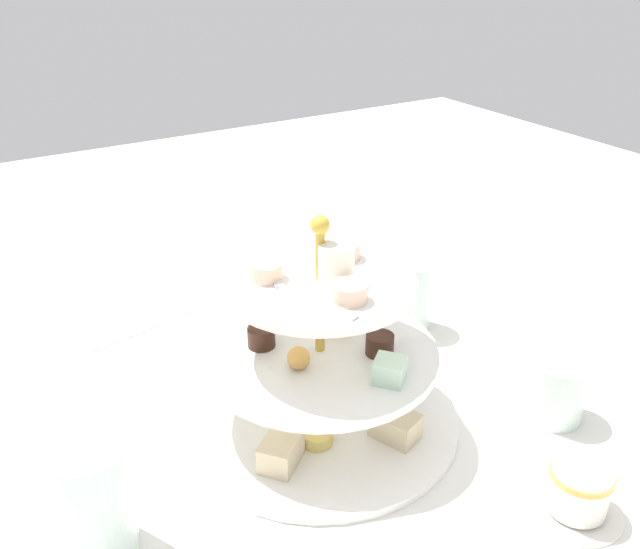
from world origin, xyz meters
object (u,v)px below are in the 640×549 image
(tiered_serving_stand, at_px, (320,368))
(butter_knife_left, at_px, (141,329))
(teacup_with_saucer, at_px, (578,492))
(water_glass_mid_back, at_px, (409,295))
(water_glass_tall_right, at_px, (92,500))
(water_glass_short_left, at_px, (557,389))

(tiered_serving_stand, distance_m, butter_knife_left, 0.32)
(teacup_with_saucer, distance_m, water_glass_mid_back, 0.36)
(water_glass_tall_right, height_order, teacup_with_saucer, water_glass_tall_right)
(water_glass_tall_right, bearing_deg, teacup_with_saucer, 64.07)
(teacup_with_saucer, xyz_separation_m, water_glass_mid_back, (-0.35, 0.07, 0.03))
(water_glass_short_left, distance_m, teacup_with_saucer, 0.15)
(water_glass_mid_back, bearing_deg, water_glass_short_left, 4.68)
(butter_knife_left, bearing_deg, water_glass_tall_right, 54.91)
(water_glass_short_left, relative_size, butter_knife_left, 0.43)
(water_glass_mid_back, bearing_deg, teacup_with_saucer, -11.81)
(butter_knife_left, bearing_deg, teacup_with_saucer, 103.21)
(water_glass_mid_back, bearing_deg, tiered_serving_stand, -62.06)
(tiered_serving_stand, xyz_separation_m, water_glass_mid_back, (-0.11, 0.21, -0.02))
(water_glass_short_left, bearing_deg, water_glass_tall_right, -99.42)
(water_glass_tall_right, relative_size, butter_knife_left, 0.67)
(teacup_with_saucer, bearing_deg, water_glass_tall_right, -115.93)
(tiered_serving_stand, relative_size, water_glass_short_left, 4.19)
(water_glass_short_left, distance_m, butter_knife_left, 0.55)
(teacup_with_saucer, height_order, butter_knife_left, teacup_with_saucer)
(teacup_with_saucer, distance_m, butter_knife_left, 0.59)
(water_glass_tall_right, relative_size, teacup_with_saucer, 1.26)
(teacup_with_saucer, height_order, water_glass_mid_back, water_glass_mid_back)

